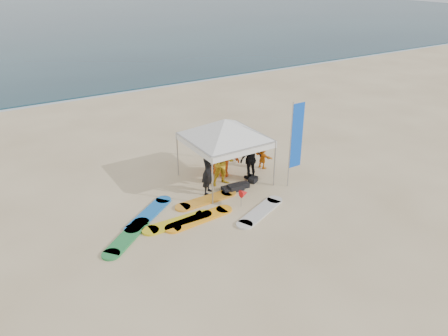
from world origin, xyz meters
name	(u,v)px	position (x,y,z in m)	size (l,w,h in m)	color
ground	(269,233)	(0.00, 0.00, 0.00)	(120.00, 120.00, 0.00)	beige
ocean	(3,23)	(0.00, 60.00, 0.04)	(160.00, 84.00, 0.08)	#0C2633
shoreline_foam	(95,95)	(0.00, 18.20, 0.00)	(160.00, 1.20, 0.01)	silver
person_black_a	(208,171)	(-0.32, 3.24, 0.88)	(0.64, 0.42, 1.76)	black
person_yellow	(223,164)	(0.51, 3.54, 0.86)	(0.84, 0.65, 1.73)	gold
person_orange_a	(224,155)	(0.94, 4.15, 0.90)	(1.16, 0.67, 1.80)	#CC4612
person_black_b	(251,159)	(1.67, 3.41, 0.83)	(0.97, 0.41, 1.66)	black
person_orange_b	(217,152)	(0.88, 4.59, 0.87)	(0.85, 0.55, 1.73)	orange
person_seated	(263,157)	(2.64, 3.95, 0.47)	(0.87, 0.28, 0.94)	orange
canopy_tent	(225,119)	(0.74, 3.80, 2.48)	(3.78, 3.78, 2.85)	#A5A5A8
feather_flag	(296,137)	(2.73, 2.13, 1.94)	(0.56, 0.04, 3.29)	#A5A5A8
marker_pennant	(244,193)	(0.27, 1.79, 0.49)	(0.28, 0.28, 0.64)	#A5A5A8
gear_pile	(238,186)	(0.80, 2.95, 0.10)	(1.68, 0.60, 0.22)	black
surfboard_spread	(188,217)	(-1.73, 2.11, 0.04)	(6.24, 3.30, 0.07)	orange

